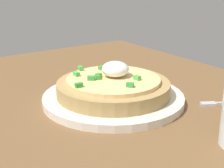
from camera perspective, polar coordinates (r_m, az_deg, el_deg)
dining_table at (r=62.41cm, az=-3.57°, el=-4.88°), size 93.11×80.84×2.23cm
plate at (r=64.56cm, az=-0.00°, el=-2.26°), size 26.77×26.77×1.39cm
pizza at (r=63.76cm, az=0.02°, el=-0.22°), size 21.32×21.32×6.18cm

